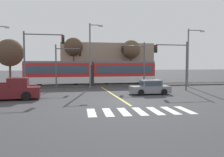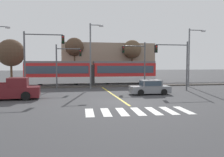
% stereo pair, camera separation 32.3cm
% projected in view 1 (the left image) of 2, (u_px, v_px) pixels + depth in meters
% --- Properties ---
extents(ground_plane, '(200.00, 200.00, 0.00)m').
position_uv_depth(ground_plane, '(126.00, 102.00, 19.96)').
color(ground_plane, '#3D3D3F').
extents(track_bed, '(120.00, 4.00, 0.18)m').
position_uv_depth(track_bed, '(99.00, 85.00, 34.60)').
color(track_bed, '#4C4742').
rests_on(track_bed, ground).
extents(rail_near, '(120.00, 0.08, 0.10)m').
position_uv_depth(rail_near, '(100.00, 85.00, 33.88)').
color(rail_near, '#939399').
rests_on(rail_near, track_bed).
extents(rail_far, '(120.00, 0.08, 0.10)m').
position_uv_depth(rail_far, '(99.00, 84.00, 35.29)').
color(rail_far, '#939399').
rests_on(rail_far, track_bed).
extents(light_rail_tram, '(18.50, 2.64, 3.43)m').
position_uv_depth(light_rail_tram, '(91.00, 72.00, 34.23)').
color(light_rail_tram, silver).
rests_on(light_rail_tram, track_bed).
extents(crosswalk_stripe_0, '(0.72, 2.83, 0.01)m').
position_uv_depth(crosswalk_stripe_0, '(91.00, 113.00, 15.76)').
color(crosswalk_stripe_0, silver).
rests_on(crosswalk_stripe_0, ground).
extents(crosswalk_stripe_1, '(0.72, 2.83, 0.01)m').
position_uv_depth(crosswalk_stripe_1, '(108.00, 112.00, 15.92)').
color(crosswalk_stripe_1, silver).
rests_on(crosswalk_stripe_1, ground).
extents(crosswalk_stripe_2, '(0.72, 2.83, 0.01)m').
position_uv_depth(crosswalk_stripe_2, '(124.00, 112.00, 16.07)').
color(crosswalk_stripe_2, silver).
rests_on(crosswalk_stripe_2, ground).
extents(crosswalk_stripe_3, '(0.72, 2.83, 0.01)m').
position_uv_depth(crosswalk_stripe_3, '(140.00, 111.00, 16.22)').
color(crosswalk_stripe_3, silver).
rests_on(crosswalk_stripe_3, ground).
extents(crosswalk_stripe_4, '(0.72, 2.83, 0.01)m').
position_uv_depth(crosswalk_stripe_4, '(155.00, 111.00, 16.38)').
color(crosswalk_stripe_4, silver).
rests_on(crosswalk_stripe_4, ground).
extents(crosswalk_stripe_5, '(0.72, 2.83, 0.01)m').
position_uv_depth(crosswalk_stripe_5, '(170.00, 110.00, 16.53)').
color(crosswalk_stripe_5, silver).
rests_on(crosswalk_stripe_5, ground).
extents(crosswalk_stripe_6, '(0.72, 2.83, 0.01)m').
position_uv_depth(crosswalk_stripe_6, '(185.00, 110.00, 16.69)').
color(crosswalk_stripe_6, silver).
rests_on(crosswalk_stripe_6, ground).
extents(lane_centre_line, '(0.20, 14.79, 0.01)m').
position_uv_depth(lane_centre_line, '(112.00, 94.00, 25.41)').
color(lane_centre_line, gold).
rests_on(lane_centre_line, ground).
extents(sedan_crossing, '(4.20, 1.93, 1.52)m').
position_uv_depth(sedan_crossing, '(150.00, 88.00, 25.24)').
color(sedan_crossing, gray).
rests_on(sedan_crossing, ground).
extents(pickup_truck, '(5.48, 2.40, 1.98)m').
position_uv_depth(pickup_truck, '(10.00, 90.00, 21.41)').
color(pickup_truck, maroon).
rests_on(pickup_truck, ground).
extents(traffic_light_mid_right, '(4.25, 0.38, 5.93)m').
position_uv_depth(traffic_light_mid_right, '(176.00, 58.00, 28.48)').
color(traffic_light_mid_right, '#515459').
rests_on(traffic_light_mid_right, ground).
extents(traffic_light_far_right, '(3.25, 0.38, 6.12)m').
position_uv_depth(traffic_light_far_right, '(137.00, 58.00, 31.69)').
color(traffic_light_far_right, '#515459').
rests_on(traffic_light_far_right, ground).
extents(traffic_light_mid_left, '(4.25, 0.38, 6.66)m').
position_uv_depth(traffic_light_mid_left, '(38.00, 52.00, 25.07)').
color(traffic_light_mid_left, '#515459').
rests_on(traffic_light_mid_left, ground).
extents(traffic_light_far_left, '(3.25, 0.38, 5.68)m').
position_uv_depth(traffic_light_far_left, '(65.00, 60.00, 30.03)').
color(traffic_light_far_left, '#515459').
rests_on(traffic_light_far_left, ground).
extents(street_lamp_centre, '(1.80, 0.28, 8.47)m').
position_uv_depth(street_lamp_centre, '(91.00, 52.00, 30.79)').
color(street_lamp_centre, slate).
rests_on(street_lamp_centre, ground).
extents(street_lamp_east, '(2.55, 0.28, 8.20)m').
position_uv_depth(street_lamp_east, '(190.00, 53.00, 33.78)').
color(street_lamp_east, slate).
rests_on(street_lamp_east, ground).
extents(bare_tree_far_west, '(4.10, 4.10, 6.95)m').
position_uv_depth(bare_tree_far_west, '(10.00, 53.00, 35.50)').
color(bare_tree_far_west, brown).
rests_on(bare_tree_far_west, ground).
extents(bare_tree_west, '(3.05, 3.05, 7.54)m').
position_uv_depth(bare_tree_west, '(73.00, 47.00, 38.89)').
color(bare_tree_west, brown).
rests_on(bare_tree_west, ground).
extents(bare_tree_east, '(3.13, 3.13, 7.24)m').
position_uv_depth(bare_tree_east, '(131.00, 50.00, 39.98)').
color(bare_tree_east, brown).
rests_on(bare_tree_east, ground).
extents(building_backdrop_far, '(16.10, 6.00, 6.81)m').
position_uv_depth(building_backdrop_far, '(106.00, 63.00, 43.06)').
color(building_backdrop_far, gray).
rests_on(building_backdrop_far, ground).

